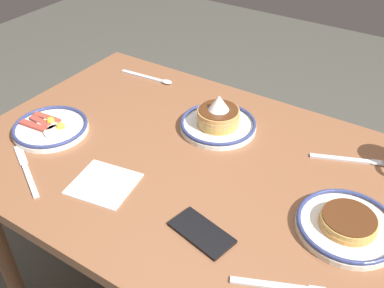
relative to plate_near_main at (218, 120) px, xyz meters
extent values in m
cube|color=brown|center=(-0.05, 0.17, -0.04)|extent=(1.29, 0.81, 0.03)
cylinder|color=brown|center=(0.50, -0.15, -0.41)|extent=(0.05, 0.05, 0.71)
cylinder|color=brown|center=(0.50, 0.49, -0.41)|extent=(0.05, 0.05, 0.71)
cylinder|color=white|center=(0.00, 0.00, -0.02)|extent=(0.22, 0.22, 0.01)
torus|color=navy|center=(0.00, 0.00, -0.01)|extent=(0.22, 0.22, 0.01)
cylinder|color=gold|center=(0.00, 0.00, -0.01)|extent=(0.12, 0.12, 0.01)
cylinder|color=gold|center=(0.00, 0.00, 0.00)|extent=(0.12, 0.12, 0.01)
cylinder|color=tan|center=(0.00, 0.00, 0.02)|extent=(0.12, 0.12, 0.01)
cylinder|color=tan|center=(0.00, 0.00, 0.03)|extent=(0.12, 0.12, 0.01)
cylinder|color=#4C2814|center=(0.00, 0.00, 0.04)|extent=(0.11, 0.11, 0.00)
cone|color=white|center=(0.00, 0.00, 0.06)|extent=(0.06, 0.06, 0.04)
cylinder|color=white|center=(0.40, 0.28, -0.02)|extent=(0.22, 0.22, 0.01)
torus|color=navy|center=(0.40, 0.28, -0.01)|extent=(0.21, 0.21, 0.01)
cylinder|color=white|center=(0.36, 0.29, -0.01)|extent=(0.06, 0.06, 0.01)
sphere|color=yellow|center=(0.36, 0.27, 0.00)|extent=(0.02, 0.02, 0.02)
cylinder|color=white|center=(0.41, 0.28, -0.01)|extent=(0.06, 0.06, 0.01)
sphere|color=yellow|center=(0.41, 0.26, 0.00)|extent=(0.02, 0.02, 0.02)
cube|color=#9E4231|center=(0.44, 0.25, -0.01)|extent=(0.10, 0.03, 0.01)
cube|color=#9A3F33|center=(0.44, 0.28, -0.01)|extent=(0.08, 0.03, 0.01)
cube|color=#A73D32|center=(0.44, 0.30, -0.01)|extent=(0.10, 0.03, 0.01)
cylinder|color=silver|center=(-0.44, 0.19, -0.02)|extent=(0.22, 0.22, 0.01)
torus|color=navy|center=(-0.44, 0.19, -0.01)|extent=(0.22, 0.22, 0.01)
cylinder|color=#D59148|center=(-0.44, 0.19, -0.01)|extent=(0.12, 0.12, 0.01)
cylinder|color=gold|center=(-0.44, 0.19, 0.00)|extent=(0.12, 0.12, 0.01)
cylinder|color=#4C2814|center=(-0.44, 0.19, 0.01)|extent=(0.12, 0.12, 0.00)
cube|color=black|center=(-0.17, 0.37, -0.02)|extent=(0.16, 0.10, 0.01)
cube|color=white|center=(0.11, 0.37, -0.03)|extent=(0.17, 0.16, 0.00)
cube|color=silver|center=(-0.37, 0.41, -0.02)|extent=(0.17, 0.08, 0.01)
cube|color=silver|center=(-0.44, 0.37, -0.02)|extent=(0.03, 0.02, 0.00)
cube|color=silver|center=(-0.36, -0.05, -0.02)|extent=(0.17, 0.08, 0.01)
cube|color=silver|center=(-0.44, -0.08, -0.02)|extent=(0.03, 0.01, 0.00)
cube|color=silver|center=(-0.44, -0.08, -0.02)|extent=(0.03, 0.01, 0.00)
cube|color=silver|center=(-0.43, -0.09, -0.02)|extent=(0.03, 0.01, 0.00)
cube|color=silver|center=(-0.43, -0.09, -0.02)|extent=(0.03, 0.01, 0.00)
cube|color=silver|center=(0.30, 0.44, -0.02)|extent=(0.18, 0.11, 0.01)
cube|color=silver|center=(0.38, 0.40, -0.02)|extent=(0.09, 0.06, 0.00)
cube|color=silver|center=(0.37, -0.13, -0.02)|extent=(0.19, 0.03, 0.01)
ellipsoid|color=silver|center=(0.28, -0.14, -0.02)|extent=(0.04, 0.03, 0.01)
camera|label=1|loc=(-0.51, 0.93, 0.70)|focal=41.12mm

